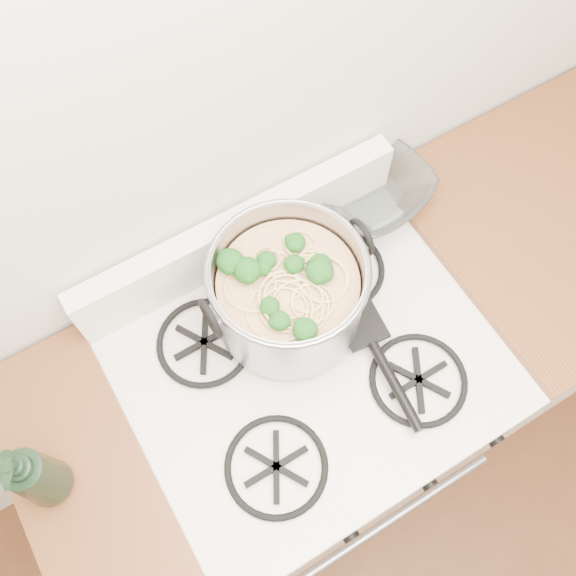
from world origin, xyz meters
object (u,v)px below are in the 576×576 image
(bottle, at_px, (31,474))
(spatula, at_px, (360,321))
(gas_range, at_px, (305,418))
(stock_pot, at_px, (288,293))
(glass_bowl, at_px, (369,191))

(bottle, bearing_deg, spatula, 15.85)
(gas_range, height_order, stock_pot, stock_pot)
(spatula, distance_m, bottle, 0.69)
(gas_range, height_order, bottle, bottle)
(spatula, relative_size, bottle, 1.34)
(glass_bowl, distance_m, bottle, 0.92)
(gas_range, relative_size, stock_pot, 2.67)
(gas_range, relative_size, spatula, 2.98)
(gas_range, xyz_separation_m, bottle, (-0.55, 0.04, 0.60))
(stock_pot, bearing_deg, glass_bowl, 27.11)
(glass_bowl, bearing_deg, spatula, -127.00)
(gas_range, bearing_deg, spatula, 7.51)
(glass_bowl, bearing_deg, gas_range, -139.79)
(gas_range, distance_m, stock_pot, 0.60)
(spatula, distance_m, glass_bowl, 0.33)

